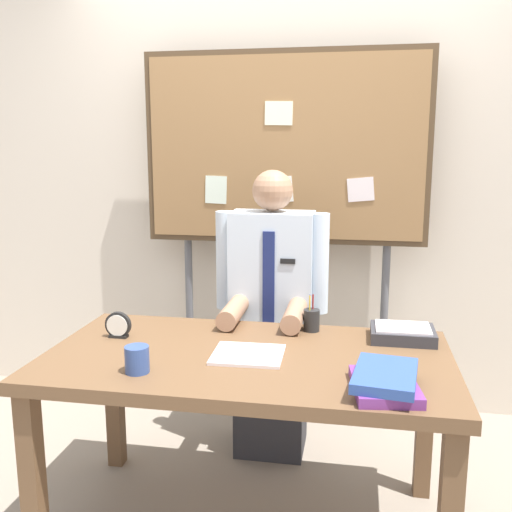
% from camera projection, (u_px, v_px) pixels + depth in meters
% --- Properties ---
extents(back_wall, '(6.40, 0.08, 2.70)m').
position_uv_depth(back_wall, '(289.00, 178.00, 3.33)').
color(back_wall, beige).
rests_on(back_wall, ground_plane).
extents(desk, '(1.56, 0.83, 0.75)m').
position_uv_depth(desk, '(247.00, 376.00, 2.23)').
color(desk, brown).
rests_on(desk, ground_plane).
extents(person, '(0.55, 0.56, 1.43)m').
position_uv_depth(person, '(272.00, 325.00, 2.84)').
color(person, '#2D2D33').
rests_on(person, ground_plane).
extents(bulletin_board, '(1.55, 0.09, 2.04)m').
position_uv_depth(bulletin_board, '(285.00, 154.00, 3.11)').
color(bulletin_board, '#4C3823').
rests_on(bulletin_board, ground_plane).
extents(book_stack, '(0.24, 0.32, 0.07)m').
position_uv_depth(book_stack, '(385.00, 381.00, 1.87)').
color(book_stack, '#72337F').
rests_on(book_stack, desk).
extents(open_notebook, '(0.27, 0.24, 0.01)m').
position_uv_depth(open_notebook, '(248.00, 355.00, 2.19)').
color(open_notebook, silver).
rests_on(open_notebook, desk).
extents(desk_clock, '(0.11, 0.04, 0.11)m').
position_uv_depth(desk_clock, '(118.00, 326.00, 2.40)').
color(desk_clock, black).
rests_on(desk_clock, desk).
extents(coffee_mug, '(0.09, 0.09, 0.10)m').
position_uv_depth(coffee_mug, '(137.00, 359.00, 2.03)').
color(coffee_mug, '#334C8C').
rests_on(coffee_mug, desk).
extents(pen_holder, '(0.07, 0.07, 0.16)m').
position_uv_depth(pen_holder, '(311.00, 320.00, 2.48)').
color(pen_holder, '#262626').
rests_on(pen_holder, desk).
extents(paper_tray, '(0.26, 0.20, 0.06)m').
position_uv_depth(paper_tray, '(403.00, 333.00, 2.37)').
color(paper_tray, '#333338').
rests_on(paper_tray, desk).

